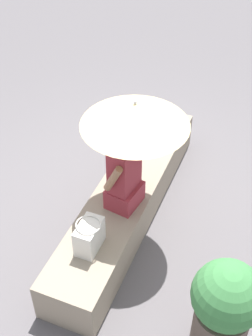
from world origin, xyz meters
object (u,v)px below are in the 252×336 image
(person_seated, at_px, (124,174))
(parasol, at_px, (135,114))
(magazine, at_px, (169,125))
(planter_near, at_px, (225,306))
(handbag_black, at_px, (89,236))

(person_seated, xyz_separation_m, parasol, (-0.07, 0.07, 0.65))
(magazine, height_order, planter_near, planter_near)
(person_seated, height_order, planter_near, person_seated)
(parasol, distance_m, handbag_black, 1.14)
(person_seated, distance_m, magazine, 1.48)
(parasol, bearing_deg, handbag_black, -11.95)
(parasol, distance_m, magazine, 1.70)
(planter_near, bearing_deg, person_seated, -125.00)
(parasol, height_order, magazine, parasol)
(parasol, xyz_separation_m, planter_near, (0.91, 1.12, -0.95))
(planter_near, bearing_deg, handbag_black, -99.01)
(person_seated, relative_size, handbag_black, 2.94)
(magazine, relative_size, planter_near, 0.29)
(magazine, bearing_deg, person_seated, -1.44)
(parasol, relative_size, magazine, 4.20)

